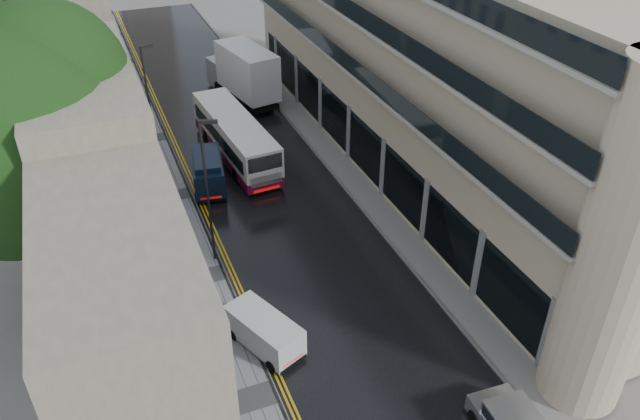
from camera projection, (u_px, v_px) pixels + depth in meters
road at (261, 180)px, 39.79m from camera, size 9.00×85.00×0.02m
left_sidewalk at (169, 197)px, 37.95m from camera, size 2.70×85.00×0.12m
right_sidewalk at (339, 164)px, 41.43m from camera, size 1.80×85.00×0.12m
old_shop_row at (84, 100)px, 35.50m from camera, size 4.50×56.00×12.00m
modern_block at (424, 61)px, 37.97m from camera, size 8.00×40.00×14.00m
tree_near at (22, 179)px, 26.29m from camera, size 10.56×10.56×13.89m
tree_far at (31, 84)px, 36.85m from camera, size 9.24×9.24×12.46m
cream_bus at (235, 161)px, 38.81m from camera, size 3.27×10.86×2.92m
white_lorry at (241, 84)px, 47.32m from camera, size 4.16×8.83×4.46m
white_van at (271, 357)px, 26.04m from camera, size 2.94×4.07×1.69m
navy_van at (195, 184)px, 37.13m from camera, size 2.54×4.73×2.29m
pedestrian at (159, 195)px, 36.42m from camera, size 0.72×0.59×1.71m
lamp_post_near at (208, 194)px, 30.66m from camera, size 0.91×0.47×7.92m
lamp_post_far at (149, 105)px, 40.05m from camera, size 0.87×0.42×7.61m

